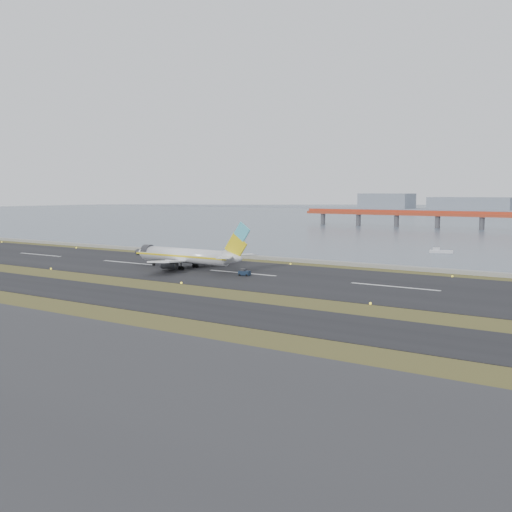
% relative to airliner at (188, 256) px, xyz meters
% --- Properties ---
extents(ground, '(1000.00, 1000.00, 0.00)m').
position_rel_airliner_xyz_m(ground, '(16.63, -28.90, -3.46)').
color(ground, '#354017').
rests_on(ground, ground).
extents(taxiway_strip, '(1000.00, 18.00, 0.10)m').
position_rel_airliner_xyz_m(taxiway_strip, '(16.63, -40.90, -3.41)').
color(taxiway_strip, black).
rests_on(taxiway_strip, ground).
extents(runway_strip, '(1000.00, 45.00, 0.10)m').
position_rel_airliner_xyz_m(runway_strip, '(16.63, 1.10, -3.41)').
color(runway_strip, black).
rests_on(runway_strip, ground).
extents(seawall, '(1000.00, 2.50, 1.00)m').
position_rel_airliner_xyz_m(seawall, '(16.63, 31.10, -2.96)').
color(seawall, '#999994').
rests_on(seawall, ground).
extents(airliner, '(38.52, 32.89, 12.80)m').
position_rel_airliner_xyz_m(airliner, '(0.00, 0.00, 0.00)').
color(airliner, white).
rests_on(airliner, ground).
extents(pushback_tug, '(2.94, 2.00, 1.75)m').
position_rel_airliner_xyz_m(pushback_tug, '(20.16, -2.85, -2.61)').
color(pushback_tug, '#142338').
rests_on(pushback_tug, ground).
extents(workboat_near, '(7.77, 4.33, 1.80)m').
position_rel_airliner_xyz_m(workboat_near, '(38.87, 80.96, -2.89)').
color(workboat_near, silver).
rests_on(workboat_near, ground).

